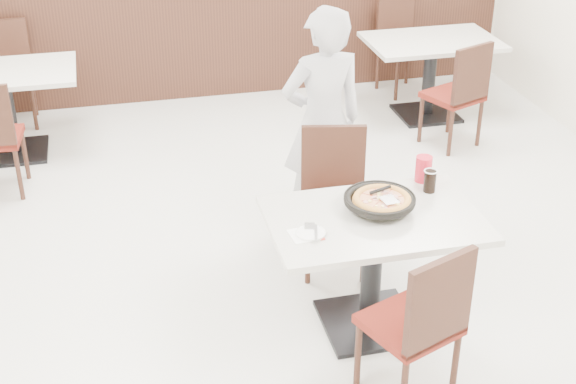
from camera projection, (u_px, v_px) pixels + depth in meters
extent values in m
plane|color=beige|center=(306.00, 285.00, 5.21)|extent=(7.00, 7.00, 0.00)
cube|color=black|center=(218.00, 43.00, 7.93)|extent=(5.90, 0.03, 1.10)
cylinder|color=black|center=(383.00, 211.00, 4.52)|extent=(0.14, 0.14, 0.04)
cylinder|color=black|center=(379.00, 204.00, 4.54)|extent=(0.36, 0.36, 0.01)
cylinder|color=gold|center=(382.00, 202.00, 4.52)|extent=(0.35, 0.35, 0.02)
cube|color=silver|center=(389.00, 200.00, 4.48)|extent=(0.10, 0.11, 0.00)
cube|color=white|center=(305.00, 235.00, 4.32)|extent=(0.17, 0.17, 0.00)
cylinder|color=white|center=(311.00, 233.00, 4.32)|extent=(0.17, 0.17, 0.01)
cube|color=silver|center=(316.00, 233.00, 4.31)|extent=(0.06, 0.17, 0.00)
cylinder|color=black|center=(430.00, 182.00, 4.73)|extent=(0.08, 0.08, 0.13)
cylinder|color=red|center=(424.00, 169.00, 4.85)|extent=(0.10, 0.10, 0.16)
imported|color=silver|center=(323.00, 123.00, 5.50)|extent=(0.64, 0.46, 1.63)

